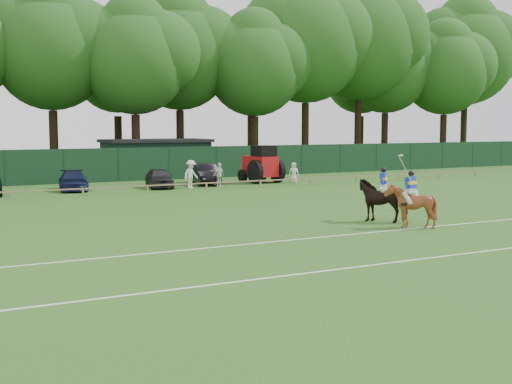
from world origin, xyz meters
TOP-DOWN VIEW (x-y plane):
  - ground at (0.00, 0.00)m, footprint 160.00×160.00m
  - horse_dark at (5.90, 1.27)m, footprint 2.24×2.31m
  - horse_chestnut at (5.72, -0.71)m, footprint 1.70×1.86m
  - sedan_navy at (-2.63, 21.85)m, footprint 2.49×4.50m
  - hatch_grey at (2.89, 20.97)m, footprint 2.28×4.09m
  - estate_black at (6.69, 21.97)m, footprint 2.46×4.61m
  - spectator_left at (4.54, 19.48)m, footprint 1.39×1.14m
  - spectator_mid at (6.64, 19.53)m, footprint 1.04×0.72m
  - spectator_right at (12.84, 19.97)m, footprint 0.84×0.71m
  - rider_dark at (5.91, 1.27)m, footprint 0.78×0.74m
  - rider_chestnut at (5.72, -0.72)m, footprint 0.95×0.54m
  - polo_ball at (7.33, 2.74)m, footprint 0.09×0.09m
  - pitch_lines at (0.00, -3.50)m, footprint 60.00×5.10m
  - pitch_rail at (0.00, 18.00)m, footprint 62.10×0.10m
  - perimeter_fence at (0.00, 27.00)m, footprint 92.08×0.08m
  - utility_shed at (6.00, 30.00)m, footprint 8.40×4.40m
  - tree_row at (2.00, 35.00)m, footprint 96.00×12.00m
  - tractor at (10.94, 21.32)m, footprint 2.36×3.35m

SIDE VIEW (x-z plane):
  - ground at x=0.00m, z-range 0.00..0.00m
  - tree_row at x=2.00m, z-range -10.50..10.50m
  - pitch_lines at x=0.00m, z-range 0.00..0.01m
  - polo_ball at x=7.33m, z-range 0.00..0.09m
  - pitch_rail at x=0.00m, z-range 0.20..0.70m
  - sedan_navy at x=-2.63m, z-range 0.00..1.23m
  - hatch_grey at x=2.89m, z-range 0.00..1.31m
  - estate_black at x=6.69m, z-range 0.00..1.44m
  - spectator_right at x=12.84m, z-range 0.00..1.48m
  - spectator_mid at x=6.64m, z-range 0.00..1.64m
  - horse_chestnut at x=5.72m, z-range 0.00..1.84m
  - horse_dark at x=5.90m, z-range 0.00..1.87m
  - spectator_left at x=4.54m, z-range 0.00..1.88m
  - perimeter_fence at x=0.00m, z-range 0.00..2.50m
  - tractor at x=10.94m, z-range -0.07..2.63m
  - utility_shed at x=6.00m, z-range 0.02..3.06m
  - rider_chestnut at x=5.72m, z-range 0.70..2.75m
  - rider_dark at x=5.91m, z-range 1.03..2.44m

